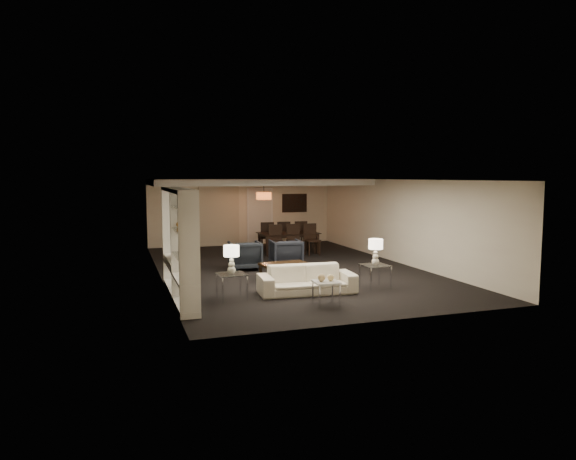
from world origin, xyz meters
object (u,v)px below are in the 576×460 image
(coffee_table, at_px, (284,271))
(side_table_right, at_px, (375,276))
(sofa, at_px, (307,279))
(armchair_left, at_px, (245,255))
(chair_nl, at_px, (277,241))
(floor_lamp, at_px, (188,227))
(floor_speaker, at_px, (182,266))
(table_lamp_left, at_px, (231,260))
(side_table_left, at_px, (232,286))
(chair_nm, at_px, (295,240))
(vase_blue, at_px, (186,253))
(chair_nr, at_px, (312,240))
(table_lamp_right, at_px, (376,252))
(television, at_px, (177,246))
(chair_fl, at_px, (266,237))
(marble_table, at_px, (326,293))
(vase_amber, at_px, (180,223))
(chair_fm, at_px, (283,236))
(pendant_light, at_px, (264,196))
(dining_table, at_px, (289,243))
(armchair_right, at_px, (286,253))
(chair_fr, at_px, (299,235))

(coffee_table, relative_size, side_table_right, 2.00)
(sofa, relative_size, armchair_left, 2.45)
(chair_nl, xyz_separation_m, floor_lamp, (-2.58, 2.03, 0.34))
(coffee_table, distance_m, floor_speaker, 2.75)
(floor_lamp, bearing_deg, side_table_right, -65.01)
(table_lamp_left, bearing_deg, chair_nl, 62.95)
(side_table_left, relative_size, chair_nm, 0.57)
(side_table_left, relative_size, vase_blue, 3.71)
(chair_nr, bearing_deg, table_lamp_right, -96.85)
(armchair_left, relative_size, television, 0.84)
(side_table_right, height_order, vase_blue, vase_blue)
(chair_nm, height_order, chair_fl, same)
(armchair_left, relative_size, chair_nr, 0.85)
(marble_table, height_order, vase_amber, vase_amber)
(chair_fm, bearing_deg, chair_nm, 97.55)
(chair_nm, bearing_deg, side_table_right, -86.65)
(chair_fl, bearing_deg, vase_amber, 65.19)
(coffee_table, bearing_deg, pendant_light, 79.96)
(dining_table, bearing_deg, armchair_right, -111.67)
(table_lamp_left, height_order, vase_blue, vase_blue)
(side_table_left, xyz_separation_m, chair_nr, (3.83, 5.15, 0.24))
(television, height_order, floor_speaker, television)
(pendant_light, xyz_separation_m, table_lamp_left, (-2.57, -6.51, -1.07))
(dining_table, distance_m, chair_nr, 0.90)
(vase_blue, xyz_separation_m, chair_nm, (4.27, 5.91, -0.62))
(vase_amber, relative_size, chair_nr, 0.16)
(pendant_light, distance_m, chair_fr, 1.89)
(table_lamp_right, height_order, vase_amber, vase_amber)
(television, bearing_deg, armchair_left, -43.34)
(sofa, height_order, table_lamp_left, table_lamp_left)
(side_table_right, height_order, vase_amber, vase_amber)
(coffee_table, xyz_separation_m, floor_lamp, (-1.64, 5.58, 0.65))
(table_lamp_left, height_order, vase_amber, vase_amber)
(vase_amber, height_order, dining_table, vase_amber)
(vase_amber, relative_size, dining_table, 0.08)
(sofa, relative_size, chair_fr, 2.07)
(television, bearing_deg, marble_table, -128.57)
(coffee_table, relative_size, table_lamp_right, 1.94)
(armchair_left, height_order, side_table_right, armchair_left)
(chair_nm, bearing_deg, dining_table, 91.47)
(table_lamp_right, distance_m, floor_speaker, 4.43)
(dining_table, relative_size, chair_fl, 1.92)
(side_table_left, relative_size, table_lamp_left, 0.97)
(chair_nm, height_order, chair_fr, same)
(armchair_left, distance_m, marble_table, 4.44)
(table_lamp_right, bearing_deg, chair_fl, 96.80)
(chair_fm, bearing_deg, table_lamp_left, 70.95)
(marble_table, relative_size, chair_nl, 0.47)
(pendant_light, relative_size, vase_amber, 3.23)
(vase_blue, bearing_deg, vase_amber, 90.00)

